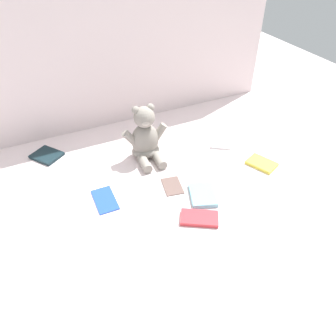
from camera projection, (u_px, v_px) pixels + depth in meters
The scene contains 10 objects.
ground_plane at pixel (157, 173), 1.35m from camera, with size 3.20×3.20×0.00m, color silver.
backdrop_drape at pixel (112, 43), 1.44m from camera, with size 1.62×0.03×0.78m, color silver.
teddy_bear at pixel (146, 139), 1.39m from camera, with size 0.20×0.18×0.24m.
book_case_0 at pixel (203, 195), 1.24m from camera, with size 0.09×0.13×0.02m, color #73C0D3.
book_case_1 at pixel (47, 155), 1.44m from camera, with size 0.10×0.12×0.01m, color #13262C.
book_case_2 at pixel (172, 186), 1.29m from camera, with size 0.07×0.10×0.01m, color brown.
book_case_3 at pixel (199, 218), 1.15m from camera, with size 0.07×0.13×0.02m, color #D3353C.
book_case_4 at pixel (220, 142), 1.52m from camera, with size 0.09×0.10×0.01m, color white.
book_case_5 at pixel (262, 163), 1.39m from camera, with size 0.08×0.12×0.01m, color yellow.
book_case_6 at pixel (105, 199), 1.22m from camera, with size 0.08×0.14×0.01m, color blue.
Camera 1 is at (-0.40, -0.96, 0.86)m, focal length 35.23 mm.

